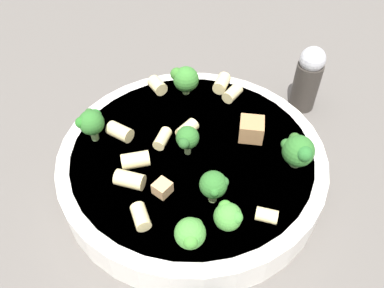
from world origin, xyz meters
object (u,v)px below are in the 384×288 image
Objects in this scene: broccoli_floret_6 at (191,234)px; rigatoni_9 at (266,215)px; broccoli_floret_2 at (91,122)px; rigatoni_1 at (120,132)px; chicken_chunk_0 at (251,129)px; rigatoni_4 at (131,181)px; rigatoni_2 at (232,93)px; rigatoni_5 at (187,129)px; broccoli_floret_5 at (188,139)px; rigatoni_0 at (135,160)px; broccoli_floret_1 at (214,185)px; broccoli_floret_4 at (185,78)px; pasta_bowl at (192,160)px; rigatoni_3 at (222,83)px; pepper_shaker at (308,78)px; broccoli_floret_0 at (298,151)px; broccoli_floret_3 at (228,216)px; rigatoni_6 at (141,217)px; rigatoni_7 at (157,85)px; rigatoni_8 at (162,139)px; chicken_chunk_1 at (162,188)px.

broccoli_floret_6 is 1.68× the size of rigatoni_9.
broccoli_floret_2 reaches higher than rigatoni_9.
chicken_chunk_0 is at bearing -37.19° from rigatoni_1.
chicken_chunk_0 reaches higher than rigatoni_4.
rigatoni_5 is at bearing -168.28° from rigatoni_2.
broccoli_floret_5 is 0.08m from chicken_chunk_0.
rigatoni_5 is at bearing -34.43° from rigatoni_1.
chicken_chunk_0 is at bearing -18.37° from rigatoni_0.
broccoli_floret_1 is at bearing 28.82° from broccoli_floret_6.
rigatoni_2 is at bearing -13.69° from broccoli_floret_2.
broccoli_floret_4 reaches higher than chicken_chunk_0.
rigatoni_0 and rigatoni_4 have the same top height.
broccoli_floret_2 is at bearing 132.38° from pasta_bowl.
broccoli_floret_4 reaches higher than rigatoni_5.
rigatoni_3 is at bearing 32.17° from broccoli_floret_5.
broccoli_floret_0 is at bearing -144.73° from pepper_shaker.
broccoli_floret_3 is at bearing -7.78° from broccoli_floret_6.
rigatoni_7 reaches higher than rigatoni_6.
broccoli_floret_1 reaches higher than rigatoni_7.
rigatoni_2 is 1.01× the size of rigatoni_8.
pepper_shaker is at bearing 17.49° from broccoli_floret_1.
broccoli_floret_3 reaches higher than rigatoni_5.
pasta_bowl is 0.11m from broccoli_floret_3.
rigatoni_6 is (-0.09, -0.04, 0.02)m from pasta_bowl.
broccoli_floret_2 is 0.21m from rigatoni_9.
rigatoni_3 is 1.38× the size of rigatoni_9.
chicken_chunk_1 is (-0.02, 0.07, -0.01)m from broccoli_floret_3.
broccoli_floret_4 is 1.33× the size of rigatoni_1.
broccoli_floret_5 is at bearing -147.83° from rigatoni_3.
rigatoni_1 is 1.14× the size of rigatoni_6.
pasta_bowl is at bearing -17.14° from rigatoni_0.
rigatoni_7 is at bearing 59.24° from rigatoni_8.
rigatoni_3 is (0.15, -0.00, 0.00)m from rigatoni_1.
rigatoni_3 is (0.03, 0.15, -0.01)m from broccoli_floret_0.
broccoli_floret_6 is 0.16m from rigatoni_1.
rigatoni_6 reaches higher than pasta_bowl.
broccoli_floret_2 is 1.45× the size of chicken_chunk_0.
rigatoni_7 is 0.20m from pepper_shaker.
broccoli_floret_5 is 1.07× the size of broccoli_floret_6.
rigatoni_7 reaches higher than rigatoni_8.
rigatoni_5 is 0.03m from rigatoni_8.
pasta_bowl is 10.19× the size of rigatoni_0.
chicken_chunk_1 is (-0.06, 0.09, -0.00)m from rigatoni_9.
pasta_bowl is 0.04m from rigatoni_8.
rigatoni_3 reaches higher than chicken_chunk_1.
rigatoni_9 is at bearing -54.48° from rigatoni_4.
broccoli_floret_0 is 0.40× the size of pepper_shaker.
broccoli_floret_0 reaches higher than rigatoni_2.
rigatoni_1 reaches higher than chicken_chunk_1.
broccoli_floret_5 is 1.22× the size of rigatoni_4.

